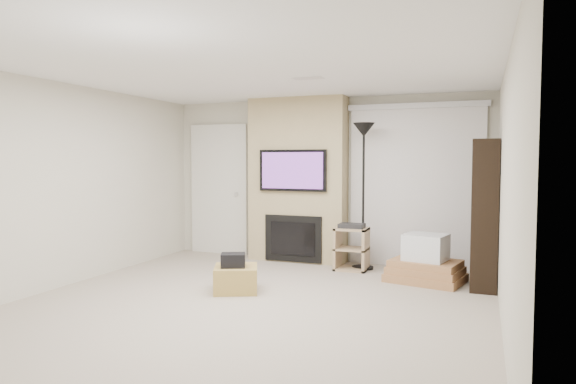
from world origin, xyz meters
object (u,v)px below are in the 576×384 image
at_px(floor_lamp, 364,154).
at_px(av_stand, 352,246).
at_px(box_stack, 426,264).
at_px(ottoman, 236,279).
at_px(bookshelf, 485,214).

xyz_separation_m(floor_lamp, av_stand, (-0.13, -0.13, -1.29)).
xyz_separation_m(av_stand, box_stack, (1.05, -0.35, -0.11)).
bearing_deg(floor_lamp, av_stand, -136.22).
xyz_separation_m(ottoman, av_stand, (1.00, 1.65, 0.20)).
bearing_deg(floor_lamp, ottoman, -122.41).
relative_size(ottoman, bookshelf, 0.28).
bearing_deg(av_stand, bookshelf, -12.11).
relative_size(av_stand, bookshelf, 0.37).
height_order(box_stack, bookshelf, bookshelf).
height_order(ottoman, box_stack, box_stack).
bearing_deg(av_stand, box_stack, -18.39).
xyz_separation_m(box_stack, bookshelf, (0.69, -0.02, 0.67)).
height_order(ottoman, floor_lamp, floor_lamp).
bearing_deg(box_stack, bookshelf, -2.00).
relative_size(box_stack, bookshelf, 0.58).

